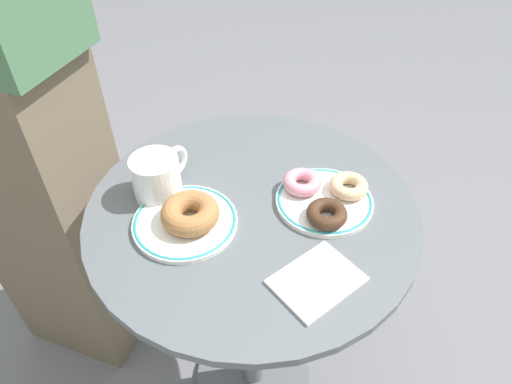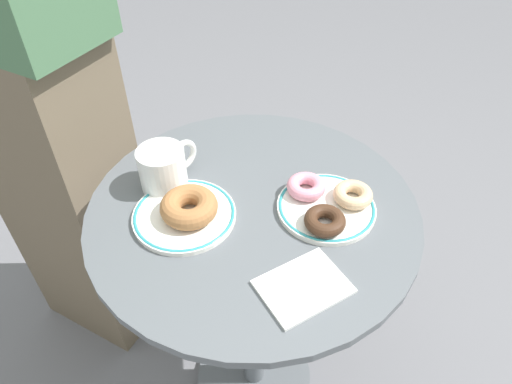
{
  "view_description": "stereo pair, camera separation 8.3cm",
  "coord_description": "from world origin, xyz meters",
  "px_view_note": "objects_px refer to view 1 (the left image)",
  "views": [
    {
      "loc": [
        -0.25,
        -0.58,
        1.31
      ],
      "look_at": [
        0.0,
        -0.01,
        0.75
      ],
      "focal_mm": 32.49,
      "sensor_mm": 36.0,
      "label": 1
    },
    {
      "loc": [
        -0.17,
        -0.6,
        1.31
      ],
      "look_at": [
        0.0,
        -0.01,
        0.75
      ],
      "focal_mm": 32.49,
      "sensor_mm": 36.0,
      "label": 2
    }
  ],
  "objects_px": {
    "cafe_table": "(253,277)",
    "donut_cinnamon": "(190,213)",
    "paper_napkin": "(317,280)",
    "plate_right": "(324,201)",
    "plate_left": "(185,222)",
    "donut_glazed": "(349,186)",
    "donut_chocolate": "(327,214)",
    "donut_pink_frosted": "(302,182)",
    "coffee_mug": "(158,176)"
  },
  "relations": [
    {
      "from": "plate_left",
      "to": "donut_glazed",
      "type": "relative_size",
      "value": 2.56
    },
    {
      "from": "cafe_table",
      "to": "donut_glazed",
      "type": "distance_m",
      "value": 0.31
    },
    {
      "from": "plate_left",
      "to": "coffee_mug",
      "type": "distance_m",
      "value": 0.11
    },
    {
      "from": "donut_cinnamon",
      "to": "donut_glazed",
      "type": "bearing_deg",
      "value": -8.54
    },
    {
      "from": "plate_right",
      "to": "paper_napkin",
      "type": "relative_size",
      "value": 1.35
    },
    {
      "from": "donut_glazed",
      "to": "donut_chocolate",
      "type": "xyz_separation_m",
      "value": [
        -0.08,
        -0.05,
        0.0
      ]
    },
    {
      "from": "paper_napkin",
      "to": "donut_pink_frosted",
      "type": "bearing_deg",
      "value": 68.69
    },
    {
      "from": "plate_right",
      "to": "coffee_mug",
      "type": "xyz_separation_m",
      "value": [
        -0.28,
        0.15,
        0.04
      ]
    },
    {
      "from": "donut_chocolate",
      "to": "plate_right",
      "type": "bearing_deg",
      "value": 62.99
    },
    {
      "from": "cafe_table",
      "to": "plate_right",
      "type": "xyz_separation_m",
      "value": [
        0.13,
        -0.05,
        0.22
      ]
    },
    {
      "from": "plate_right",
      "to": "donut_cinnamon",
      "type": "height_order",
      "value": "donut_cinnamon"
    },
    {
      "from": "cafe_table",
      "to": "coffee_mug",
      "type": "distance_m",
      "value": 0.32
    },
    {
      "from": "paper_napkin",
      "to": "donut_glazed",
      "type": "bearing_deg",
      "value": 45.18
    },
    {
      "from": "donut_cinnamon",
      "to": "cafe_table",
      "type": "bearing_deg",
      "value": 0.15
    },
    {
      "from": "donut_chocolate",
      "to": "donut_pink_frosted",
      "type": "bearing_deg",
      "value": 90.18
    },
    {
      "from": "cafe_table",
      "to": "donut_cinnamon",
      "type": "xyz_separation_m",
      "value": [
        -0.12,
        -0.0,
        0.25
      ]
    },
    {
      "from": "plate_right",
      "to": "donut_pink_frosted",
      "type": "relative_size",
      "value": 2.49
    },
    {
      "from": "plate_left",
      "to": "coffee_mug",
      "type": "relative_size",
      "value": 1.57
    },
    {
      "from": "plate_left",
      "to": "donut_chocolate",
      "type": "xyz_separation_m",
      "value": [
        0.23,
        -0.1,
        0.02
      ]
    },
    {
      "from": "donut_chocolate",
      "to": "paper_napkin",
      "type": "distance_m",
      "value": 0.14
    },
    {
      "from": "plate_right",
      "to": "donut_cinnamon",
      "type": "relative_size",
      "value": 1.76
    },
    {
      "from": "plate_right",
      "to": "paper_napkin",
      "type": "bearing_deg",
      "value": -123.57
    },
    {
      "from": "cafe_table",
      "to": "donut_cinnamon",
      "type": "bearing_deg",
      "value": -179.85
    },
    {
      "from": "plate_left",
      "to": "paper_napkin",
      "type": "relative_size",
      "value": 1.39
    },
    {
      "from": "plate_right",
      "to": "donut_chocolate",
      "type": "relative_size",
      "value": 2.49
    },
    {
      "from": "donut_cinnamon",
      "to": "paper_napkin",
      "type": "relative_size",
      "value": 0.77
    },
    {
      "from": "plate_right",
      "to": "coffee_mug",
      "type": "distance_m",
      "value": 0.32
    },
    {
      "from": "paper_napkin",
      "to": "plate_left",
      "type": "bearing_deg",
      "value": 126.85
    },
    {
      "from": "cafe_table",
      "to": "donut_pink_frosted",
      "type": "height_order",
      "value": "donut_pink_frosted"
    },
    {
      "from": "donut_pink_frosted",
      "to": "paper_napkin",
      "type": "relative_size",
      "value": 0.54
    },
    {
      "from": "donut_pink_frosted",
      "to": "coffee_mug",
      "type": "height_order",
      "value": "coffee_mug"
    },
    {
      "from": "plate_right",
      "to": "donut_cinnamon",
      "type": "xyz_separation_m",
      "value": [
        -0.25,
        0.05,
        0.02
      ]
    },
    {
      "from": "cafe_table",
      "to": "donut_glazed",
      "type": "bearing_deg",
      "value": -14.08
    },
    {
      "from": "donut_glazed",
      "to": "donut_chocolate",
      "type": "distance_m",
      "value": 0.09
    },
    {
      "from": "donut_glazed",
      "to": "plate_left",
      "type": "bearing_deg",
      "value": 170.44
    },
    {
      "from": "donut_chocolate",
      "to": "coffee_mug",
      "type": "relative_size",
      "value": 0.61
    },
    {
      "from": "plate_left",
      "to": "paper_napkin",
      "type": "distance_m",
      "value": 0.26
    },
    {
      "from": "cafe_table",
      "to": "donut_cinnamon",
      "type": "height_order",
      "value": "donut_cinnamon"
    },
    {
      "from": "donut_chocolate",
      "to": "coffee_mug",
      "type": "bearing_deg",
      "value": 141.82
    },
    {
      "from": "donut_pink_frosted",
      "to": "donut_chocolate",
      "type": "xyz_separation_m",
      "value": [
        0.0,
        -0.09,
        0.0
      ]
    },
    {
      "from": "plate_left",
      "to": "donut_glazed",
      "type": "bearing_deg",
      "value": -9.56
    },
    {
      "from": "plate_right",
      "to": "donut_glazed",
      "type": "xyz_separation_m",
      "value": [
        0.05,
        0.0,
        0.02
      ]
    },
    {
      "from": "donut_cinnamon",
      "to": "coffee_mug",
      "type": "height_order",
      "value": "coffee_mug"
    },
    {
      "from": "donut_chocolate",
      "to": "paper_napkin",
      "type": "height_order",
      "value": "donut_chocolate"
    },
    {
      "from": "plate_left",
      "to": "donut_glazed",
      "type": "height_order",
      "value": "donut_glazed"
    },
    {
      "from": "plate_left",
      "to": "coffee_mug",
      "type": "xyz_separation_m",
      "value": [
        -0.02,
        0.1,
        0.04
      ]
    },
    {
      "from": "donut_pink_frosted",
      "to": "donut_cinnamon",
      "type": "bearing_deg",
      "value": 179.98
    },
    {
      "from": "coffee_mug",
      "to": "cafe_table",
      "type": "bearing_deg",
      "value": -35.56
    },
    {
      "from": "plate_right",
      "to": "donut_cinnamon",
      "type": "distance_m",
      "value": 0.25
    },
    {
      "from": "plate_left",
      "to": "donut_pink_frosted",
      "type": "bearing_deg",
      "value": -1.76
    }
  ]
}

